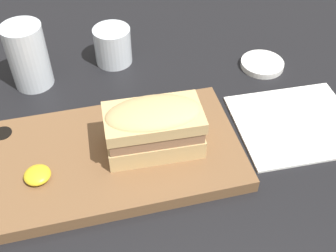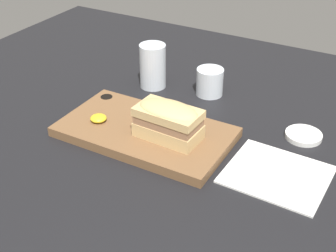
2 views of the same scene
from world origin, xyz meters
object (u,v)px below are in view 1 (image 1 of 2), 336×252
at_px(sandwich, 154,126).
at_px(water_glass, 29,60).
at_px(serving_board, 112,156).
at_px(napkin, 296,123).
at_px(condiment_dish, 262,64).
at_px(wine_glass, 113,47).

relative_size(sandwich, water_glass, 1.21).
distance_m(serving_board, water_glass, 0.24).
bearing_deg(napkin, sandwich, -177.14).
distance_m(sandwich, water_glass, 0.27).
distance_m(napkin, condiment_dish, 0.15).
distance_m(wine_glass, condiment_dish, 0.27).
relative_size(sandwich, wine_glass, 2.01).
distance_m(serving_board, sandwich, 0.08).
bearing_deg(water_glass, serving_board, -63.37).
bearing_deg(condiment_dish, napkin, -92.92).
bearing_deg(sandwich, water_glass, 127.45).
height_order(serving_board, water_glass, water_glass).
height_order(serving_board, napkin, serving_board).
height_order(wine_glass, condiment_dish, wine_glass).
distance_m(serving_board, napkin, 0.29).
height_order(sandwich, water_glass, water_glass).
relative_size(serving_board, wine_glass, 5.39).
bearing_deg(sandwich, napkin, 2.86).
height_order(serving_board, condiment_dish, serving_board).
bearing_deg(wine_glass, napkin, -43.18).
bearing_deg(wine_glass, sandwich, -85.00).
bearing_deg(sandwich, serving_board, 174.14).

